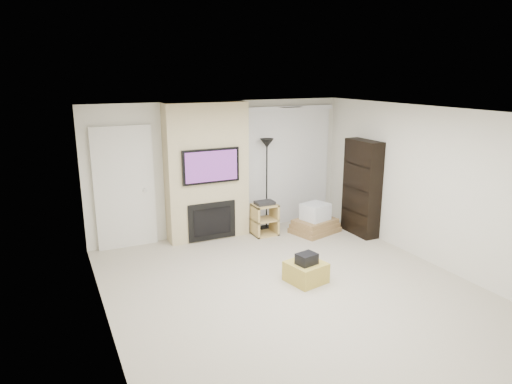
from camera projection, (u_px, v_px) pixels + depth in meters
name	position (u px, v px, depth m)	size (l,w,h in m)	color
floor	(292.00, 289.00, 6.51)	(5.00, 5.50, 0.00)	#B7AD96
ceiling	(296.00, 112.00, 5.88)	(5.00, 5.50, 0.00)	white
wall_back	(221.00, 168.00, 8.60)	(5.00, 2.50, 0.00)	silver
wall_front	(459.00, 289.00, 3.79)	(5.00, 2.50, 0.00)	silver
wall_left	(102.00, 232.00, 5.16)	(5.50, 2.50, 0.00)	silver
wall_right	(430.00, 186.00, 7.23)	(5.50, 2.50, 0.00)	silver
hvac_vent	(292.00, 107.00, 6.75)	(0.35, 0.18, 0.01)	silver
ottoman	(306.00, 272.00, 6.71)	(0.50, 0.50, 0.30)	#B29B3D
black_bag	(307.00, 259.00, 6.61)	(0.28, 0.22, 0.16)	black
fireplace_wall	(207.00, 173.00, 8.28)	(1.50, 0.47, 2.50)	tan
entry_door	(125.00, 189.00, 7.87)	(1.02, 0.11, 2.14)	silver
vertical_blinds	(287.00, 161.00, 9.13)	(1.98, 0.10, 2.37)	silver
floor_lamp	(267.00, 159.00, 8.69)	(0.27, 0.27, 1.79)	black
av_stand	(265.00, 217.00, 8.63)	(0.45, 0.38, 0.66)	tan
box_stack	(315.00, 221.00, 8.79)	(0.99, 0.85, 0.57)	olive
bookshelf	(362.00, 188.00, 8.56)	(0.30, 0.80, 1.80)	black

